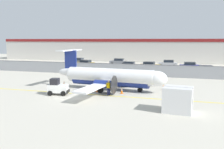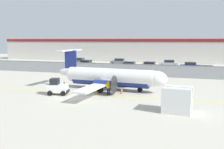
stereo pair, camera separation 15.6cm
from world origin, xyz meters
TOP-DOWN VIEW (x-y plane):
  - ground_plane at (0.00, 2.00)m, footprint 140.00×140.00m
  - perimeter_fence at (0.00, 18.00)m, footprint 98.00×0.10m
  - parking_lot_strip at (0.00, 29.50)m, footprint 98.00×17.00m
  - background_building at (0.00, 47.99)m, footprint 91.00×8.10m
  - commuter_airplane at (1.75, 5.24)m, footprint 14.59×16.08m
  - baggage_tug at (-3.36, 0.84)m, footprint 2.51×1.78m
  - ground_crew_worker at (2.34, 2.11)m, footprint 0.48×0.48m
  - cargo_container at (9.97, -2.37)m, footprint 2.58×2.22m
  - traffic_cone_near_left at (3.47, 3.58)m, footprint 0.36×0.36m
  - traffic_cone_near_right at (0.45, 3.60)m, footprint 0.36×0.36m
  - traffic_cone_far_left at (7.92, 7.39)m, footprint 0.36×0.36m
  - traffic_cone_far_right at (-5.31, 6.16)m, footprint 0.36×0.36m
  - parked_car_0 at (-15.71, 34.01)m, footprint 4.22×2.04m
  - parked_car_1 at (-11.51, 28.49)m, footprint 4.39×2.45m
  - parked_car_2 at (-5.41, 35.11)m, footprint 4.26×2.13m
  - parked_car_3 at (-1.00, 27.08)m, footprint 4.24×2.08m
  - parked_car_4 at (3.25, 27.92)m, footprint 4.33×2.29m
  - parked_car_5 at (6.62, 33.85)m, footprint 4.30×2.21m
  - parked_car_6 at (11.37, 29.48)m, footprint 4.30×2.21m
  - parked_car_7 at (14.06, 23.42)m, footprint 4.29×2.18m

SIDE VIEW (x-z plane):
  - ground_plane at x=0.00m, z-range 0.00..0.01m
  - parking_lot_strip at x=0.00m, z-range 0.00..0.12m
  - traffic_cone_near_left at x=3.47m, z-range -0.01..0.63m
  - traffic_cone_near_right at x=0.45m, z-range -0.01..0.63m
  - traffic_cone_far_left at x=7.92m, z-range -0.01..0.63m
  - traffic_cone_far_right at x=-5.31m, z-range -0.01..0.63m
  - baggage_tug at x=-3.36m, z-range -0.08..1.80m
  - parked_car_0 at x=-15.71m, z-range 0.10..1.68m
  - parked_car_1 at x=-11.51m, z-range 0.10..1.68m
  - parked_car_2 at x=-5.41m, z-range 0.10..1.68m
  - parked_car_3 at x=-1.00m, z-range 0.10..1.68m
  - parked_car_4 at x=3.25m, z-range 0.10..1.68m
  - parked_car_5 at x=6.62m, z-range 0.10..1.68m
  - parked_car_6 at x=11.37m, z-range 0.10..1.68m
  - parked_car_7 at x=14.06m, z-range 0.10..1.68m
  - ground_crew_worker at x=2.34m, z-range 0.10..1.80m
  - cargo_container at x=9.97m, z-range 0.00..2.20m
  - perimeter_fence at x=0.00m, z-range 0.07..2.17m
  - commuter_airplane at x=1.75m, z-range -0.86..4.06m
  - background_building at x=0.00m, z-range 0.01..6.51m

